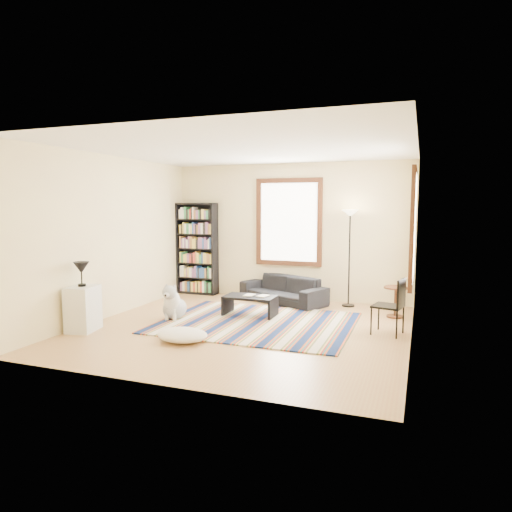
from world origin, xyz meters
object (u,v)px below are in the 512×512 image
(sofa, at_px, (283,289))
(dog, at_px, (175,301))
(floor_cushion, at_px, (182,335))
(folding_chair, at_px, (388,306))
(side_table, at_px, (395,302))
(white_cabinet, at_px, (83,309))
(bookshelf, at_px, (197,249))
(coffee_table, at_px, (250,306))
(floor_lamp, at_px, (349,259))

(sofa, bearing_deg, dog, -100.49)
(floor_cushion, relative_size, folding_chair, 0.88)
(side_table, height_order, folding_chair, folding_chair)
(sofa, distance_m, dog, 2.36)
(dog, bearing_deg, floor_cushion, -62.68)
(side_table, bearing_deg, white_cabinet, -150.39)
(bookshelf, xyz_separation_m, floor_cushion, (1.47, -3.31, -0.91))
(bookshelf, distance_m, folding_chair, 4.65)
(coffee_table, height_order, floor_cushion, coffee_table)
(floor_cushion, bearing_deg, folding_chair, 27.07)
(floor_cushion, distance_m, folding_chair, 3.08)
(floor_lamp, relative_size, dog, 3.04)
(bookshelf, relative_size, folding_chair, 2.33)
(floor_lamp, bearing_deg, sofa, -175.57)
(bookshelf, bearing_deg, floor_cushion, -66.14)
(sofa, bearing_deg, side_table, 11.42)
(bookshelf, distance_m, floor_lamp, 3.35)
(bookshelf, relative_size, dog, 3.27)
(coffee_table, distance_m, folding_chair, 2.39)
(floor_lamp, bearing_deg, bookshelf, 177.09)
(bookshelf, distance_m, coffee_table, 2.55)
(bookshelf, height_order, white_cabinet, bookshelf)
(white_cabinet, bearing_deg, side_table, 18.29)
(coffee_table, height_order, floor_lamp, floor_lamp)
(coffee_table, xyz_separation_m, floor_cushion, (-0.37, -1.75, -0.09))
(sofa, relative_size, coffee_table, 2.01)
(coffee_table, bearing_deg, floor_cushion, -102.08)
(bookshelf, distance_m, side_table, 4.38)
(floor_cushion, distance_m, side_table, 3.76)
(folding_chair, bearing_deg, floor_lamp, 128.30)
(floor_cushion, height_order, side_table, side_table)
(sofa, height_order, floor_lamp, floor_lamp)
(floor_cushion, xyz_separation_m, folding_chair, (2.73, 1.39, 0.34))
(coffee_table, relative_size, white_cabinet, 1.29)
(bookshelf, relative_size, floor_cushion, 2.66)
(floor_cushion, bearing_deg, dog, 124.60)
(side_table, relative_size, white_cabinet, 0.77)
(bookshelf, height_order, floor_lamp, bookshelf)
(sofa, height_order, coffee_table, sofa)
(side_table, distance_m, folding_chair, 1.14)
(coffee_table, xyz_separation_m, side_table, (2.40, 0.78, 0.09))
(side_table, bearing_deg, bookshelf, 169.51)
(floor_lamp, bearing_deg, folding_chair, -64.10)
(sofa, xyz_separation_m, floor_cushion, (-0.59, -3.04, -0.17))
(sofa, bearing_deg, floor_cushion, -76.30)
(bookshelf, height_order, floor_cushion, bookshelf)
(side_table, relative_size, dog, 0.88)
(white_cabinet, xyz_separation_m, dog, (0.95, 1.14, -0.04))
(floor_lamp, height_order, side_table, floor_lamp)
(floor_lamp, bearing_deg, white_cabinet, -138.62)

